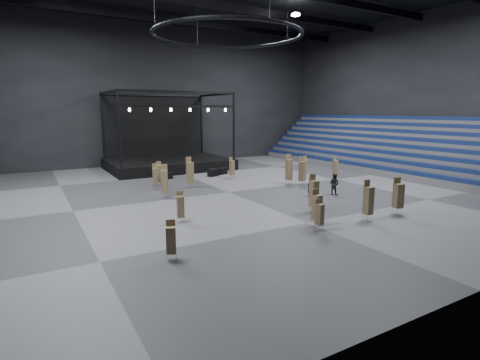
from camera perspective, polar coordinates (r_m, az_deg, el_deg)
floor at (r=32.64m, az=-1.77°, el=-1.87°), size 50.00×50.00×0.00m
wall_back at (r=51.40m, az=-13.25°, el=12.46°), size 50.00×0.20×18.00m
wall_right at (r=48.98m, az=25.51°, el=11.85°), size 0.20×42.00×18.00m
bleachers_right at (r=47.55m, az=23.40°, el=3.28°), size 7.20×40.00×6.40m
stage at (r=47.16m, az=-11.18°, el=3.55°), size 14.00×10.00×9.20m
truss_ring at (r=32.45m, az=-1.91°, el=21.17°), size 12.30×12.30×5.15m
flight_case_left at (r=39.62m, az=-11.01°, el=0.65°), size 1.13×0.76×0.69m
flight_case_mid at (r=40.68m, az=-4.12°, el=1.15°), size 1.34×0.97×0.80m
flight_case_right at (r=41.90m, az=-2.68°, el=1.37°), size 1.15×0.73×0.71m
chair_stack_0 at (r=34.25m, az=-12.82°, el=0.52°), size 0.53×0.53×2.37m
chair_stack_1 at (r=23.89m, az=-9.06°, el=-3.96°), size 0.51×0.51×2.04m
chair_stack_2 at (r=23.43m, az=11.62°, el=-4.01°), size 0.50×0.50×2.29m
chair_stack_3 at (r=39.78m, az=14.33°, el=1.81°), size 0.46×0.46×2.38m
chair_stack_4 at (r=18.05m, az=-10.47°, el=-8.87°), size 0.58×0.58×1.96m
chair_stack_5 at (r=25.42m, az=18.96°, el=-2.87°), size 0.51×0.51×2.65m
chair_stack_6 at (r=22.63m, az=12.01°, el=-5.07°), size 0.49×0.49×1.88m
chair_stack_7 at (r=26.48m, az=11.19°, el=-1.93°), size 0.53×0.53×2.68m
chair_stack_8 at (r=34.76m, az=-7.64°, el=1.24°), size 0.58×0.58×2.82m
chair_stack_9 at (r=27.66m, az=22.96°, el=-2.13°), size 0.67×0.67×2.53m
chair_stack_10 at (r=40.19m, az=9.87°, el=2.03°), size 0.54×0.54×2.31m
chair_stack_11 at (r=36.18m, az=7.47°, el=1.67°), size 0.65×0.65×2.92m
chair_stack_12 at (r=39.21m, az=-1.24°, el=1.94°), size 0.49×0.49×2.24m
chair_stack_13 at (r=35.93m, az=9.44°, el=1.42°), size 0.68×0.68×2.74m
chair_stack_14 at (r=36.00m, az=-12.26°, el=1.02°), size 0.58×0.58×2.32m
chair_stack_15 at (r=30.78m, az=-11.42°, el=-0.16°), size 0.65×0.65×2.76m
man_center at (r=31.43m, az=10.56°, el=-1.06°), size 0.66×0.54×1.57m
crew_member at (r=32.56m, az=14.15°, el=-0.60°), size 0.91×1.04×1.80m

